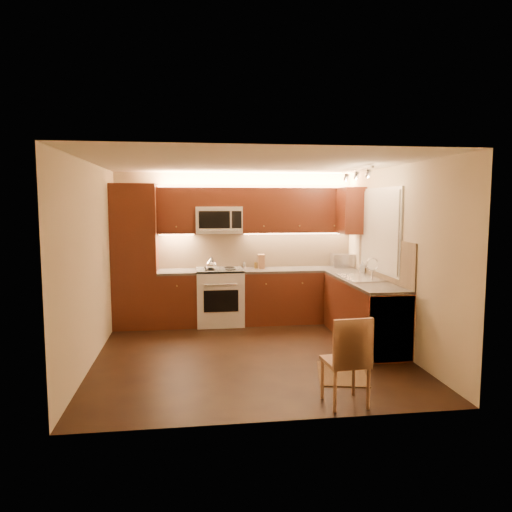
{
  "coord_description": "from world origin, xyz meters",
  "views": [
    {
      "loc": [
        -0.77,
        -6.16,
        1.99
      ],
      "look_at": [
        0.15,
        0.55,
        1.25
      ],
      "focal_mm": 33.77,
      "sensor_mm": 36.0,
      "label": 1
    }
  ],
  "objects": [
    {
      "name": "sink",
      "position": [
        1.7,
        0.55,
        0.98
      ],
      "size": [
        0.52,
        0.86,
        0.15
      ],
      "primitive_type": null,
      "color": "silver",
      "rests_on": "counter_right"
    },
    {
      "name": "ceiling",
      "position": [
        0.0,
        0.0,
        2.5
      ],
      "size": [
        4.0,
        4.0,
        0.01
      ],
      "primitive_type": "cube",
      "color": "beige",
      "rests_on": "ground"
    },
    {
      "name": "spice_jar_b",
      "position": [
        0.37,
        1.83,
        0.95
      ],
      "size": [
        0.06,
        0.06,
        0.09
      ],
      "primitive_type": "cylinder",
      "rotation": [
        0.0,
        0.0,
        0.35
      ],
      "color": "olive",
      "rests_on": "counter_back_right"
    },
    {
      "name": "wall_left",
      "position": [
        -2.0,
        0.0,
        1.25
      ],
      "size": [
        0.01,
        4.0,
        2.5
      ],
      "primitive_type": "cube",
      "color": "beige",
      "rests_on": "ground"
    },
    {
      "name": "upper_cab_right_corner",
      "position": [
        1.82,
        1.4,
        1.88
      ],
      "size": [
        0.35,
        0.5,
        0.75
      ],
      "primitive_type": "cube",
      "color": "#4E2110",
      "rests_on": "wall_right"
    },
    {
      "name": "soap_bottle",
      "position": [
        1.94,
        1.13,
        0.99
      ],
      "size": [
        0.1,
        0.1,
        0.18
      ],
      "primitive_type": "imported",
      "rotation": [
        0.0,
        0.0,
        -0.33
      ],
      "color": "white",
      "rests_on": "counter_right"
    },
    {
      "name": "base_cab_back_left",
      "position": [
        -0.99,
        1.7,
        0.43
      ],
      "size": [
        0.62,
        0.6,
        0.86
      ],
      "primitive_type": "cube",
      "color": "#4E2110",
      "rests_on": "floor"
    },
    {
      "name": "counter_back_right",
      "position": [
        1.04,
        1.7,
        0.88
      ],
      "size": [
        1.92,
        0.6,
        0.04
      ],
      "primitive_type": "cube",
      "color": "#393634",
      "rests_on": "base_cab_back_right"
    },
    {
      "name": "dishwasher",
      "position": [
        1.7,
        -0.3,
        0.43
      ],
      "size": [
        0.58,
        0.6,
        0.84
      ],
      "primitive_type": "cube",
      "color": "silver",
      "rests_on": "floor"
    },
    {
      "name": "counter_back_left",
      "position": [
        -0.99,
        1.7,
        0.88
      ],
      "size": [
        0.62,
        0.6,
        0.04
      ],
      "primitive_type": "cube",
      "color": "#393634",
      "rests_on": "base_cab_back_left"
    },
    {
      "name": "spice_jar_d",
      "position": [
        0.31,
        1.81,
        0.95
      ],
      "size": [
        0.05,
        0.05,
        0.1
      ],
      "primitive_type": "cylinder",
      "rotation": [
        0.0,
        0.0,
        0.02
      ],
      "color": "olive",
      "rests_on": "counter_back_right"
    },
    {
      "name": "upper_cab_bridge",
      "position": [
        -0.3,
        1.82,
        2.09
      ],
      "size": [
        0.76,
        0.35,
        0.31
      ],
      "primitive_type": "cube",
      "color": "#4E2110",
      "rests_on": "wall_back"
    },
    {
      "name": "kettle",
      "position": [
        -0.44,
        1.58,
        1.03
      ],
      "size": [
        0.24,
        0.24,
        0.21
      ],
      "primitive_type": null,
      "rotation": [
        0.0,
        0.0,
        0.4
      ],
      "color": "silver",
      "rests_on": "stove"
    },
    {
      "name": "window_frame",
      "position": [
        1.99,
        0.55,
        1.6
      ],
      "size": [
        0.03,
        1.44,
        1.24
      ],
      "primitive_type": "cube",
      "color": "silver",
      "rests_on": "wall_right"
    },
    {
      "name": "backsplash_back",
      "position": [
        0.35,
        1.99,
        1.2
      ],
      "size": [
        3.3,
        0.02,
        0.6
      ],
      "primitive_type": "cube",
      "color": "tan",
      "rests_on": "wall_back"
    },
    {
      "name": "pantry",
      "position": [
        -1.65,
        1.7,
        1.15
      ],
      "size": [
        0.7,
        0.6,
        2.3
      ],
      "primitive_type": "cube",
      "color": "#4E2110",
      "rests_on": "floor"
    },
    {
      "name": "wall_right",
      "position": [
        2.0,
        0.0,
        1.25
      ],
      "size": [
        0.01,
        4.0,
        2.5
      ],
      "primitive_type": "cube",
      "color": "beige",
      "rests_on": "ground"
    },
    {
      "name": "stove",
      "position": [
        -0.3,
        1.68,
        0.46
      ],
      "size": [
        0.76,
        0.65,
        0.92
      ],
      "primitive_type": null,
      "color": "silver",
      "rests_on": "floor"
    },
    {
      "name": "dining_chair",
      "position": [
        0.73,
        -1.7,
        0.45
      ],
      "size": [
        0.43,
        0.43,
        0.91
      ],
      "primitive_type": null,
      "rotation": [
        0.0,
        0.0,
        0.08
      ],
      "color": "#936742",
      "rests_on": "floor"
    },
    {
      "name": "toaster_oven",
      "position": [
        1.82,
        1.77,
        1.02
      ],
      "size": [
        0.4,
        0.3,
        0.23
      ],
      "primitive_type": "cube",
      "rotation": [
        0.0,
        0.0,
        -0.03
      ],
      "color": "silver",
      "rests_on": "counter_back_right"
    },
    {
      "name": "rug",
      "position": [
        0.97,
        -0.9,
        0.01
      ],
      "size": [
        0.72,
        0.92,
        0.01
      ],
      "primitive_type": "cube",
      "rotation": [
        0.0,
        0.0,
        -0.22
      ],
      "color": "black",
      "rests_on": "floor"
    },
    {
      "name": "window_blinds",
      "position": [
        1.97,
        0.55,
        1.6
      ],
      "size": [
        0.02,
        1.36,
        1.16
      ],
      "primitive_type": "cube",
      "color": "silver",
      "rests_on": "wall_right"
    },
    {
      "name": "counter_right",
      "position": [
        1.7,
        0.4,
        0.88
      ],
      "size": [
        0.6,
        2.0,
        0.04
      ],
      "primitive_type": "cube",
      "color": "#393634",
      "rests_on": "base_cab_right"
    },
    {
      "name": "microwave",
      "position": [
        -0.3,
        1.81,
        1.72
      ],
      "size": [
        0.76,
        0.38,
        0.44
      ],
      "primitive_type": null,
      "color": "silver",
      "rests_on": "wall_back"
    },
    {
      "name": "wall_back",
      "position": [
        0.0,
        2.0,
        1.25
      ],
      "size": [
        4.0,
        0.01,
        2.5
      ],
      "primitive_type": "cube",
      "color": "beige",
      "rests_on": "ground"
    },
    {
      "name": "spice_jar_c",
      "position": [
        0.42,
        1.82,
        0.95
      ],
      "size": [
        0.05,
        0.05,
        0.09
      ],
      "primitive_type": "cylinder",
      "rotation": [
        0.0,
        0.0,
        0.17
      ],
      "color": "silver",
      "rests_on": "counter_back_right"
    },
    {
      "name": "wall_front",
      "position": [
        0.0,
        -2.0,
        1.25
      ],
      "size": [
        4.0,
        0.01,
        2.5
      ],
      "primitive_type": "cube",
      "color": "beige",
      "rests_on": "ground"
    },
    {
      "name": "knife_block",
      "position": [
        0.41,
        1.79,
        1.02
      ],
      "size": [
        0.12,
        0.18,
        0.24
      ],
      "primitive_type": "cube",
      "rotation": [
        0.0,
        0.0,
        -0.06
      ],
      "color": "#936742",
      "rests_on": "counter_back_right"
    },
    {
      "name": "floor",
      "position": [
        0.0,
        0.0,
        0.0
      ],
      "size": [
        4.0,
        4.0,
        0.01
      ],
      "primitive_type": "cube",
      "color": "black",
      "rests_on": "ground"
    },
    {
      "name": "backsplash_right",
      "position": [
        1.99,
        0.4,
        1.2
      ],
      "size": [
        0.02,
        2.0,
        0.6
      ],
      "primitive_type": "cube",
      "color": "tan",
      "rests_on": "wall_right"
    },
    {
      "name": "upper_cab_back_right",
      "position": [
        1.04,
        1.82,
        1.88
      ],
      "size": [
        1.92,
        0.35,
        0.75
      ],
      "primitive_type": "cube",
      "color": "#4E2110",
      "rests_on": "wall_back"
    },
    {
      "name": "faucet",
      "position": [
        1.88,
        0.55,
        1.05
      ],
      "size": [
        0.2,
        0.04,
        0.3
      ],
      "primitive_type": null,
      "color": "silver",
      "rests_on": "counter_right"
    },
    {
      "name": "upper_cab_back_left",
      "position": [
        -0.99,
        1.82,
        1.88
      ],
      "size": [
        0.62,
        0.35,
        0.75
      ],
      "primitive_type": "cube",
      "color": "#4E2110",
      "rests_on": "wall_back"
    },
    {
      "name": "base_cab_right",
      "position": [
        1.7,
        0.4,
        0.43
      ],
      "size": [
        0.6,
        2.0,
        0.86
      ],
      "primitive_type": "cube",
      "color": "#4E2110",
      "rests_on": "floor"
    },
    {
      "name": "base_cab_back_right",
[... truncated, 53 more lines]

